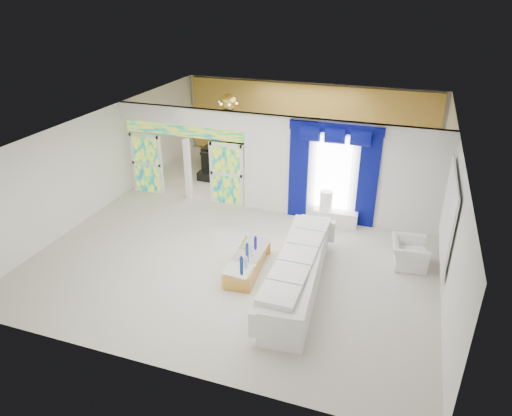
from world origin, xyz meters
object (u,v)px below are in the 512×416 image
at_px(white_sofa, 299,273).
at_px(armchair, 409,253).
at_px(console_table, 335,217).
at_px(coffee_table, 248,263).
at_px(grand_piano, 227,155).

relative_size(white_sofa, armchair, 4.29).
xyz_separation_m(white_sofa, console_table, (0.24, 3.44, -0.19)).
xyz_separation_m(coffee_table, armchair, (3.71, 1.58, 0.11)).
xyz_separation_m(white_sofa, grand_piano, (-4.57, 6.88, 0.04)).
xyz_separation_m(white_sofa, coffee_table, (-1.35, 0.30, -0.20)).
distance_m(armchair, grand_piano, 8.54).
distance_m(white_sofa, console_table, 3.45).
bearing_deg(grand_piano, armchair, -34.79).
distance_m(coffee_table, console_table, 3.52).
bearing_deg(white_sofa, coffee_table, 163.01).
relative_size(coffee_table, grand_piano, 1.06).
height_order(console_table, grand_piano, grand_piano).
relative_size(console_table, armchair, 1.29).
distance_m(console_table, armchair, 2.64).
bearing_deg(console_table, grand_piano, 144.35).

